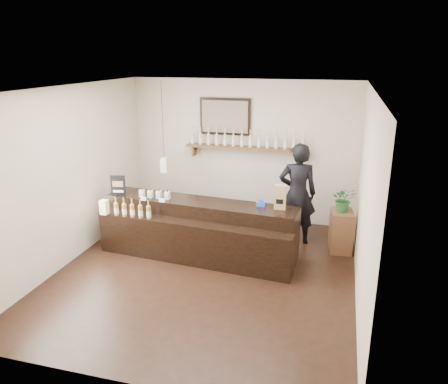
% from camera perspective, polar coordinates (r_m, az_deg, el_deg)
% --- Properties ---
extents(ground, '(5.00, 5.00, 0.00)m').
position_cam_1_polar(ground, '(6.92, -2.44, -10.44)').
color(ground, black).
rests_on(ground, ground).
extents(room_shell, '(5.00, 5.00, 5.00)m').
position_cam_1_polar(room_shell, '(6.30, -2.65, 3.36)').
color(room_shell, beige).
rests_on(room_shell, ground).
extents(back_wall_decor, '(2.66, 0.96, 1.69)m').
position_cam_1_polar(back_wall_decor, '(8.56, 1.34, 7.52)').
color(back_wall_decor, brown).
rests_on(back_wall_decor, ground).
extents(counter, '(3.33, 1.16, 1.07)m').
position_cam_1_polar(counter, '(7.32, -3.50, -5.07)').
color(counter, black).
rests_on(counter, ground).
extents(promo_sign, '(0.25, 0.07, 0.35)m').
position_cam_1_polar(promo_sign, '(7.70, -13.67, 0.83)').
color(promo_sign, black).
rests_on(promo_sign, counter).
extents(paper_bag, '(0.19, 0.14, 0.39)m').
position_cam_1_polar(paper_bag, '(6.88, 7.36, -0.65)').
color(paper_bag, '#A37D4F').
rests_on(paper_bag, counter).
extents(tape_dispenser, '(0.15, 0.07, 0.12)m').
position_cam_1_polar(tape_dispenser, '(6.99, 4.83, -1.53)').
color(tape_dispenser, '#194EB2').
rests_on(tape_dispenser, counter).
extents(side_cabinet, '(0.42, 0.54, 0.72)m').
position_cam_1_polar(side_cabinet, '(7.76, 15.02, -4.93)').
color(side_cabinet, brown).
rests_on(side_cabinet, ground).
extents(potted_plant, '(0.43, 0.39, 0.43)m').
position_cam_1_polar(potted_plant, '(7.56, 15.36, -0.93)').
color(potted_plant, '#245A25').
rests_on(potted_plant, side_cabinet).
extents(shopkeeper, '(0.82, 0.61, 2.05)m').
position_cam_1_polar(shopkeeper, '(7.72, 9.60, 0.60)').
color(shopkeeper, black).
rests_on(shopkeeper, ground).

